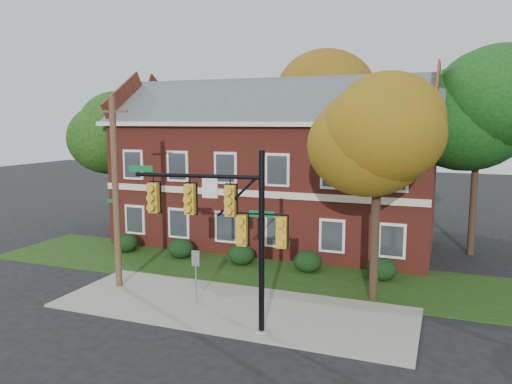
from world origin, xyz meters
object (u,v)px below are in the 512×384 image
(tree_near_right, at_px, (384,137))
(hedge_far_left, at_px, (126,243))
(apartment_building, at_px, (275,160))
(sign_post, at_px, (196,268))
(hedge_left, at_px, (181,248))
(hedge_far_right, at_px, (381,269))
(tree_far_rear, at_px, (328,99))
(hedge_center, at_px, (241,255))
(hedge_right, at_px, (308,261))
(tree_left_rear, at_px, (125,130))
(traffic_signal, at_px, (229,221))
(tree_right_rear, at_px, (486,105))
(utility_pole, at_px, (116,193))

(tree_near_right, bearing_deg, hedge_far_left, 168.73)
(apartment_building, distance_m, tree_near_right, 10.97)
(hedge_far_left, relative_size, sign_post, 0.63)
(hedge_left, height_order, hedge_far_right, same)
(tree_near_right, xyz_separation_m, tree_far_rear, (-5.88, 15.93, 2.17))
(hedge_center, xyz_separation_m, tree_far_rear, (1.34, 13.09, 8.32))
(hedge_center, height_order, tree_near_right, tree_near_right)
(hedge_far_right, xyz_separation_m, tree_far_rear, (-5.66, 13.09, 8.32))
(hedge_right, bearing_deg, sign_post, -117.26)
(tree_left_rear, distance_m, traffic_signal, 17.40)
(hedge_right, height_order, sign_post, sign_post)
(hedge_right, xyz_separation_m, traffic_signal, (-0.73, -7.64, 3.40))
(tree_left_rear, bearing_deg, hedge_center, -23.04)
(tree_far_rear, bearing_deg, tree_right_rear, -35.00)
(apartment_building, xyz_separation_m, tree_right_rear, (11.31, 0.86, 3.13))
(hedge_left, bearing_deg, tree_left_rear, 146.41)
(hedge_center, bearing_deg, utility_pole, -125.12)
(hedge_left, bearing_deg, hedge_right, 0.00)
(tree_far_rear, relative_size, traffic_signal, 1.82)
(tree_left_rear, distance_m, sign_post, 15.19)
(hedge_left, distance_m, utility_pole, 6.37)
(tree_right_rear, bearing_deg, tree_far_rear, 145.00)
(hedge_left, height_order, utility_pole, utility_pole)
(hedge_left, bearing_deg, tree_near_right, -14.81)
(tree_left_rear, xyz_separation_m, traffic_signal, (12.50, -11.78, -2.76))
(tree_near_right, distance_m, tree_left_rear, 18.33)
(tree_near_right, bearing_deg, hedge_left, 165.19)
(apartment_building, distance_m, hedge_left, 7.73)
(hedge_far_left, xyz_separation_m, tree_right_rear, (18.31, 6.11, 7.60))
(hedge_far_left, height_order, traffic_signal, traffic_signal)
(hedge_far_left, height_order, tree_far_rear, tree_far_rear)
(hedge_far_left, xyz_separation_m, hedge_left, (3.50, 0.00, 0.00))
(apartment_building, distance_m, utility_pole, 11.08)
(hedge_left, height_order, hedge_center, same)
(tree_left_rear, bearing_deg, hedge_right, -17.37)
(hedge_far_left, height_order, hedge_far_right, same)
(hedge_far_left, xyz_separation_m, traffic_signal, (9.77, -7.64, 3.40))
(hedge_far_left, height_order, hedge_center, same)
(hedge_far_right, height_order, traffic_signal, traffic_signal)
(tree_right_rear, bearing_deg, sign_post, -132.19)
(tree_far_rear, relative_size, utility_pole, 1.39)
(hedge_right, relative_size, tree_far_rear, 0.12)
(hedge_right, distance_m, tree_left_rear, 15.17)
(hedge_left, relative_size, hedge_right, 1.00)
(hedge_center, xyz_separation_m, utility_pole, (-3.65, -5.19, 3.69))
(hedge_far_right, relative_size, traffic_signal, 0.22)
(hedge_far_left, distance_m, hedge_right, 10.50)
(apartment_building, relative_size, traffic_signal, 2.98)
(hedge_far_left, xyz_separation_m, hedge_far_right, (14.00, 0.00, 0.00))
(apartment_building, bearing_deg, hedge_far_left, -143.11)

